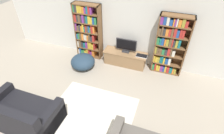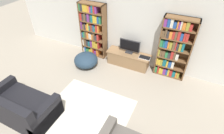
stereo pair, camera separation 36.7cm
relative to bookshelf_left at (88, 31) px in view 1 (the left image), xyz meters
name	(u,v)px [view 1 (the left image)]	position (x,y,z in m)	size (l,w,h in m)	color
wall_back	(127,25)	(1.31, 0.19, 0.34)	(8.80, 0.06, 2.60)	silver
bookshelf_left	(88,31)	(0.00, 0.00, 0.00)	(0.90, 0.30, 1.88)	brown
bookshelf_right	(169,45)	(2.68, 0.00, 0.00)	(0.90, 0.30, 1.88)	brown
tv_stand	(125,58)	(1.38, -0.11, -0.72)	(1.43, 0.46, 0.47)	#8E6B47
television	(126,45)	(1.38, -0.06, -0.24)	(0.67, 0.16, 0.46)	#2D2D33
laptop	(142,56)	(1.93, -0.14, -0.47)	(0.36, 0.20, 0.03)	silver
area_rug	(91,115)	(1.19, -2.42, -0.95)	(2.06, 1.81, 0.02)	beige
couch_left_sectional	(22,114)	(-0.17, -3.14, -0.66)	(1.65, 0.94, 0.88)	black
beanbag_ottoman	(83,62)	(0.14, -0.77, -0.72)	(0.78, 0.78, 0.47)	#23384C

